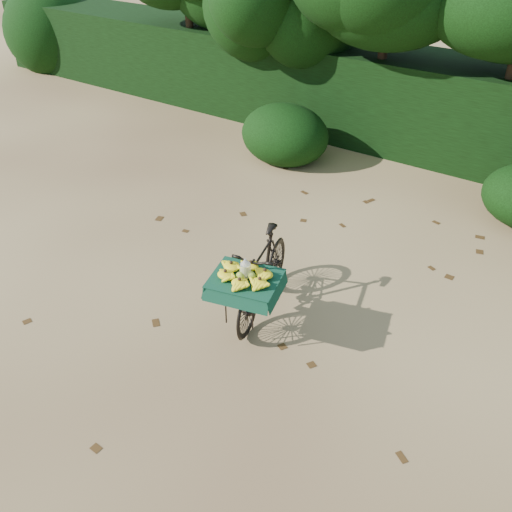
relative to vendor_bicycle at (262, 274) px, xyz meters
The scene contains 6 objects.
ground 1.03m from the vendor_bicycle, 16.37° to the right, with size 80.00×80.00×0.00m, color tan.
vendor_bicycle is the anchor object (origin of this frame).
hedge_backdrop 6.12m from the vendor_bicycle, 82.15° to the left, with size 26.00×1.80×1.80m, color black.
tree_row 5.45m from the vendor_bicycle, 87.98° to the left, with size 14.50×2.00×4.00m, color black, non-canonical shape.
bush_clumps 4.27m from the vendor_bicycle, 71.77° to the left, with size 8.80×1.70×0.90m, color black, non-canonical shape.
leaf_litter 1.08m from the vendor_bicycle, 25.85° to the left, with size 7.00×7.30×0.01m, color #442B12, non-canonical shape.
Camera 1 is at (2.11, -4.24, 4.55)m, focal length 38.00 mm.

